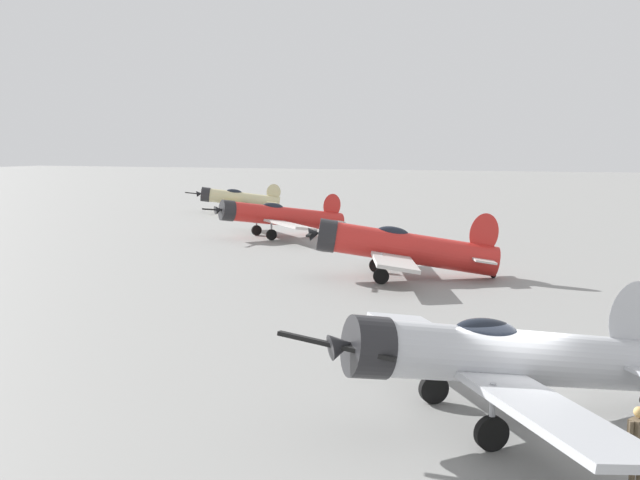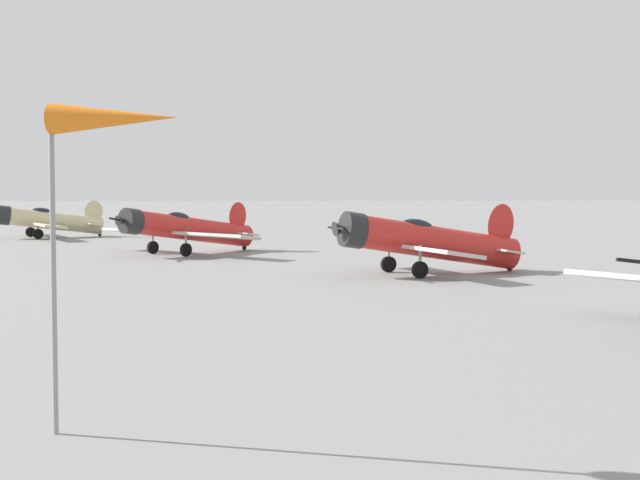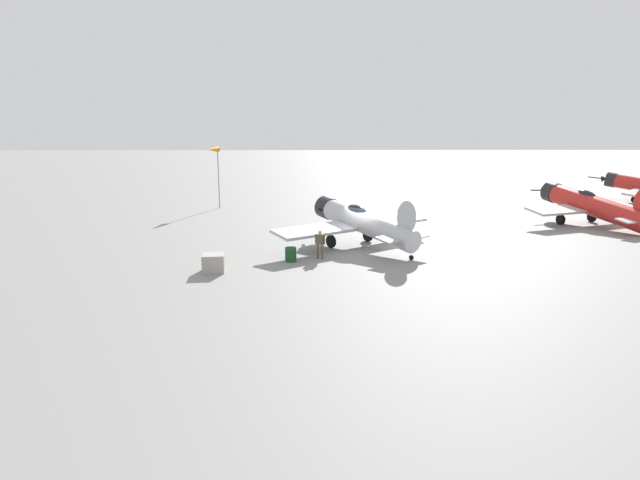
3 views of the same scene
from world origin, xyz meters
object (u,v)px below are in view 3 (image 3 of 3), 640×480
object	(u,v)px
ground_crew_mechanic	(320,242)
fuel_drum	(291,254)
airplane_foreground	(360,222)
airplane_mid_apron	(590,205)
windsock_mast	(213,152)
equipment_crate	(214,263)

from	to	relation	value
ground_crew_mechanic	fuel_drum	bearing A→B (deg)	-40.28
airplane_foreground	fuel_drum	distance (m)	5.79
airplane_foreground	airplane_mid_apron	world-z (taller)	airplane_mid_apron
ground_crew_mechanic	fuel_drum	size ratio (longest dim) A/B	2.08
airplane_foreground	airplane_mid_apron	xyz separation A→B (m)	(18.59, 7.67, -0.02)
airplane_mid_apron	ground_crew_mechanic	size ratio (longest dim) A/B	6.10
ground_crew_mechanic	airplane_foreground	bearing A→B (deg)	169.97
ground_crew_mechanic	windsock_mast	world-z (taller)	windsock_mast
airplane_mid_apron	windsock_mast	bearing A→B (deg)	52.19
airplane_foreground	ground_crew_mechanic	size ratio (longest dim) A/B	6.27
airplane_mid_apron	windsock_mast	world-z (taller)	windsock_mast
airplane_foreground	windsock_mast	bearing A→B (deg)	-0.77
airplane_mid_apron	airplane_foreground	bearing A→B (deg)	90.97
airplane_foreground	ground_crew_mechanic	world-z (taller)	airplane_foreground
ground_crew_mechanic	equipment_crate	xyz separation A→B (m)	(-5.58, -2.77, -0.54)
airplane_mid_apron	fuel_drum	xyz separation A→B (m)	(-22.82, -11.43, -1.21)
ground_crew_mechanic	fuel_drum	xyz separation A→B (m)	(-1.66, -0.62, -0.61)
ground_crew_mechanic	windsock_mast	bearing A→B (deg)	-124.67
equipment_crate	windsock_mast	distance (m)	23.57
airplane_foreground	equipment_crate	size ratio (longest dim) A/B	8.05
equipment_crate	airplane_mid_apron	bearing A→B (deg)	26.92
airplane_mid_apron	windsock_mast	size ratio (longest dim) A/B	1.72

